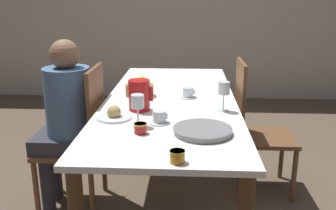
{
  "coord_description": "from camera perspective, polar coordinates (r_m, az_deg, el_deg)",
  "views": [
    {
      "loc": [
        0.11,
        -2.38,
        1.44
      ],
      "look_at": [
        0.0,
        -0.31,
        0.82
      ],
      "focal_mm": 40.0,
      "sensor_mm": 36.0,
      "label": 1
    }
  ],
  "objects": [
    {
      "name": "jam_jar_red",
      "position": [
        1.87,
        -4.23,
        -3.47
      ],
      "size": [
        0.07,
        0.07,
        0.05
      ],
      "color": "#A81E1E",
      "rests_on": "dining_table"
    },
    {
      "name": "chair_person_side",
      "position": [
        2.61,
        -13.11,
        -4.79
      ],
      "size": [
        0.42,
        0.42,
        0.98
      ],
      "rotation": [
        0.0,
        0.0,
        1.57
      ],
      "color": "brown",
      "rests_on": "ground_plane"
    },
    {
      "name": "person_seated",
      "position": [
        2.57,
        -15.52,
        -1.01
      ],
      "size": [
        0.39,
        0.41,
        1.16
      ],
      "rotation": [
        0.0,
        0.0,
        1.57
      ],
      "color": "#33333D",
      "rests_on": "ground_plane"
    },
    {
      "name": "red_pitcher",
      "position": [
        2.22,
        -4.41,
        1.52
      ],
      "size": [
        0.15,
        0.13,
        0.19
      ],
      "color": "red",
      "rests_on": "dining_table"
    },
    {
      "name": "wine_glass_juice",
      "position": [
        1.95,
        -4.65,
        0.25
      ],
      "size": [
        0.07,
        0.07,
        0.17
      ],
      "color": "white",
      "rests_on": "dining_table"
    },
    {
      "name": "teacup_near_person",
      "position": [
        2.01,
        -1.33,
        -1.95
      ],
      "size": [
        0.12,
        0.12,
        0.07
      ],
      "color": "silver",
      "rests_on": "dining_table"
    },
    {
      "name": "dining_table",
      "position": [
        2.51,
        0.38,
        -1.19
      ],
      "size": [
        0.85,
        2.06,
        0.77
      ],
      "color": "white",
      "rests_on": "ground_plane"
    },
    {
      "name": "teacup_across",
      "position": [
        2.5,
        3.04,
        1.79
      ],
      "size": [
        0.12,
        0.12,
        0.07
      ],
      "color": "silver",
      "rests_on": "dining_table"
    },
    {
      "name": "wine_glass_water",
      "position": [
        2.22,
        8.51,
        2.35
      ],
      "size": [
        0.07,
        0.07,
        0.18
      ],
      "color": "white",
      "rests_on": "dining_table"
    },
    {
      "name": "serving_tray",
      "position": [
        1.88,
        5.28,
        -3.91
      ],
      "size": [
        0.3,
        0.3,
        0.03
      ],
      "color": "gray",
      "rests_on": "dining_table"
    },
    {
      "name": "fruit_bowl",
      "position": [
        2.55,
        -4.36,
        2.58
      ],
      "size": [
        0.19,
        0.19,
        0.13
      ],
      "color": "#9E6B3D",
      "rests_on": "dining_table"
    },
    {
      "name": "ground_plane",
      "position": [
        2.79,
        0.36,
        -14.39
      ],
      "size": [
        20.0,
        20.0,
        0.0
      ],
      "primitive_type": "plane",
      "color": "brown"
    },
    {
      "name": "bread_plate",
      "position": [
        2.11,
        -8.22,
        -1.47
      ],
      "size": [
        0.2,
        0.2,
        0.08
      ],
      "color": "silver",
      "rests_on": "dining_table"
    },
    {
      "name": "jam_jar_amber",
      "position": [
        1.56,
        1.43,
        -7.75
      ],
      "size": [
        0.07,
        0.07,
        0.05
      ],
      "color": "#C67A1E",
      "rests_on": "dining_table"
    },
    {
      "name": "chair_opposite",
      "position": [
        2.82,
        13.0,
        -3.16
      ],
      "size": [
        0.42,
        0.42,
        0.98
      ],
      "rotation": [
        0.0,
        0.0,
        -1.57
      ],
      "color": "brown",
      "rests_on": "ground_plane"
    },
    {
      "name": "wall_back",
      "position": [
        5.21,
        1.93,
        15.19
      ],
      "size": [
        10.0,
        0.06,
        2.6
      ],
      "color": "beige",
      "rests_on": "ground_plane"
    }
  ]
}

